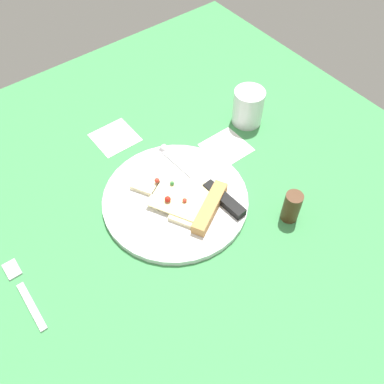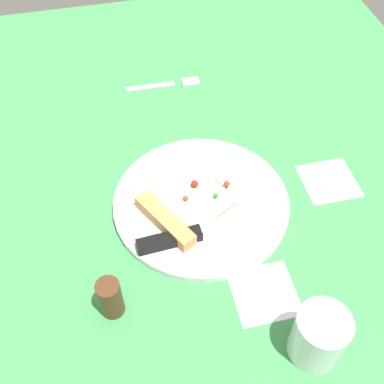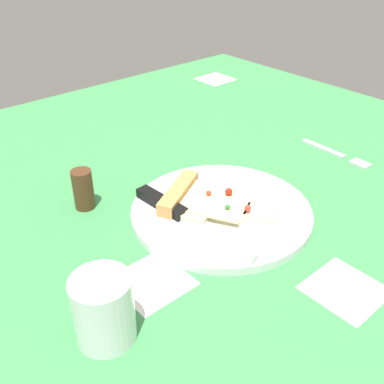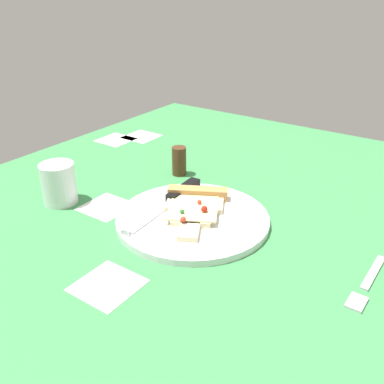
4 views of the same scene
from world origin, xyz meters
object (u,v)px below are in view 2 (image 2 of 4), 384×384
(pizza_slice, at_px, (189,206))
(pepper_shaker, at_px, (110,298))
(knife, at_px, (199,234))
(plate, at_px, (201,203))
(fork, at_px, (167,84))
(drinking_glass, at_px, (319,336))

(pizza_slice, distance_m, pepper_shaker, 0.20)
(pizza_slice, xyz_separation_m, pepper_shaker, (0.14, -0.14, 0.01))
(pizza_slice, bearing_deg, knife, -25.55)
(pizza_slice, relative_size, pepper_shaker, 2.83)
(pepper_shaker, bearing_deg, knife, 120.76)
(pizza_slice, bearing_deg, pepper_shaker, -73.74)
(plate, height_order, pepper_shaker, pepper_shaker)
(knife, xyz_separation_m, fork, (-0.39, 0.03, -0.01))
(knife, bearing_deg, plate, 159.39)
(pizza_slice, xyz_separation_m, fork, (-0.33, 0.03, -0.02))
(plate, xyz_separation_m, fork, (-0.32, 0.01, -0.00))
(knife, xyz_separation_m, drinking_glass, (0.20, 0.11, 0.02))
(pizza_slice, distance_m, knife, 0.05)
(knife, distance_m, pepper_shaker, 0.17)
(plate, height_order, pizza_slice, pizza_slice)
(plate, bearing_deg, fork, 178.99)
(drinking_glass, xyz_separation_m, pepper_shaker, (-0.12, -0.25, -0.01))
(knife, height_order, fork, knife)
(pepper_shaker, bearing_deg, drinking_glass, 65.07)
(pepper_shaker, relative_size, fork, 0.44)
(plate, relative_size, pizza_slice, 1.51)
(plate, xyz_separation_m, knife, (0.07, -0.02, 0.01))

